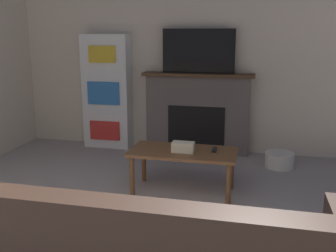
{
  "coord_description": "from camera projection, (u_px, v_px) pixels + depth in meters",
  "views": [
    {
      "loc": [
        1.01,
        -1.2,
        1.63
      ],
      "look_at": [
        0.14,
        2.51,
        0.71
      ],
      "focal_mm": 42.0,
      "sensor_mm": 36.0,
      "label": 1
    }
  ],
  "objects": [
    {
      "name": "coffee_table",
      "position": [
        183.0,
        156.0,
        4.0
      ],
      "size": [
        1.08,
        0.54,
        0.45
      ],
      "color": "brown",
      "rests_on": "ground_plane"
    },
    {
      "name": "wall_back",
      "position": [
        185.0,
        52.0,
        5.33
      ],
      "size": [
        5.66,
        0.06,
        2.7
      ],
      "color": "beige",
      "rests_on": "ground_plane"
    },
    {
      "name": "fireplace",
      "position": [
        197.0,
        113.0,
        5.34
      ],
      "size": [
        1.49,
        0.28,
        1.09
      ],
      "color": "#605651",
      "rests_on": "ground_plane"
    },
    {
      "name": "tv",
      "position": [
        198.0,
        51.0,
        5.12
      ],
      "size": [
        0.95,
        0.03,
        0.58
      ],
      "color": "black",
      "rests_on": "fireplace"
    },
    {
      "name": "remote_control",
      "position": [
        214.0,
        150.0,
        3.98
      ],
      "size": [
        0.04,
        0.15,
        0.02
      ],
      "color": "black",
      "rests_on": "coffee_table"
    },
    {
      "name": "bookshelf",
      "position": [
        107.0,
        92.0,
        5.54
      ],
      "size": [
        0.66,
        0.29,
        1.59
      ],
      "color": "white",
      "rests_on": "ground_plane"
    },
    {
      "name": "tissue_box",
      "position": [
        183.0,
        147.0,
        3.93
      ],
      "size": [
        0.22,
        0.12,
        0.1
      ],
      "color": "beige",
      "rests_on": "coffee_table"
    },
    {
      "name": "storage_basket",
      "position": [
        279.0,
        160.0,
        4.81
      ],
      "size": [
        0.35,
        0.35,
        0.18
      ],
      "color": "silver",
      "rests_on": "ground_plane"
    }
  ]
}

